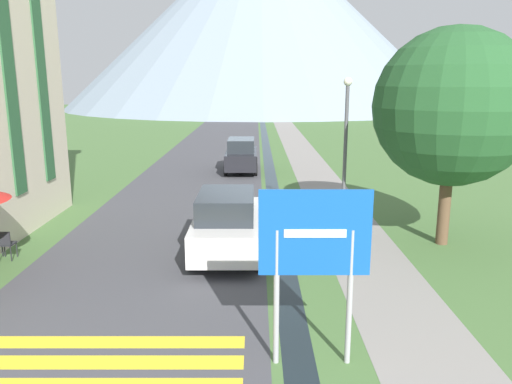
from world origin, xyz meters
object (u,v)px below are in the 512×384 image
road_sign (312,250)px  streetlamp (343,141)px  tree_by_path (450,107)px  parked_car_far (239,155)px  cafe_chair_far_left (2,243)px  parked_car_near (225,223)px

road_sign → streetlamp: streetlamp is taller
road_sign → tree_by_path: size_ratio=0.49×
road_sign → parked_car_far: (-1.79, 18.96, -1.20)m
cafe_chair_far_left → streetlamp: bearing=11.2°
parked_car_far → streetlamp: bearing=-71.0°
road_sign → cafe_chair_far_left: (-7.93, 5.17, -1.60)m
cafe_chair_far_left → streetlamp: size_ratio=0.17×
cafe_chair_far_left → tree_by_path: size_ratio=0.13×
parked_car_far → cafe_chair_far_left: size_ratio=4.95×
road_sign → streetlamp: bearing=76.7°
parked_car_near → road_sign: bearing=-72.4°
road_sign → parked_car_near: road_sign is taller
parked_car_far → streetlamp: 11.59m
parked_car_near → streetlamp: size_ratio=0.87×
road_sign → cafe_chair_far_left: road_sign is taller
parked_car_near → tree_by_path: (6.54, 0.86, 3.22)m
parked_car_near → streetlamp: bearing=32.8°
parked_car_near → cafe_chair_far_left: bearing=-174.5°
cafe_chair_far_left → streetlamp: 10.60m
road_sign → tree_by_path: bearing=54.6°
streetlamp → tree_by_path: tree_by_path is taller
road_sign → parked_car_near: 6.16m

